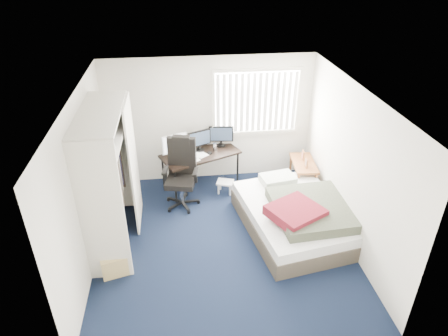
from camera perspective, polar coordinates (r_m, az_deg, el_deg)
name	(u,v)px	position (r m, az deg, el deg)	size (l,w,h in m)	color
ground	(223,240)	(6.67, -0.18, -10.23)	(4.20, 4.20, 0.00)	black
room_shell	(223,159)	(5.82, -0.21, 1.25)	(4.20, 4.20, 4.20)	silver
window_assembly	(256,102)	(7.76, 4.65, 9.35)	(1.72, 0.09, 1.32)	white
closet	(109,167)	(6.19, -16.05, 0.17)	(0.64, 1.84, 2.22)	beige
desk	(200,151)	(7.70, -3.47, 2.40)	(1.63, 1.22, 1.19)	black
office_chair	(182,179)	(7.32, -6.06, -1.63)	(0.73, 0.73, 1.30)	black
footstool	(225,184)	(7.72, 0.15, -2.30)	(0.37, 0.33, 0.25)	white
nightstand	(304,165)	(7.88, 11.29, 0.38)	(0.49, 0.87, 0.75)	brown
bed	(297,215)	(6.83, 10.39, -6.66)	(1.93, 2.36, 0.69)	#423A2F
pine_box	(116,263)	(6.25, -15.20, -12.90)	(0.43, 0.32, 0.32)	tan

